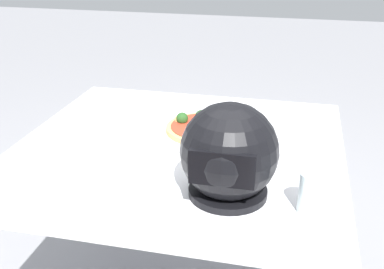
{
  "coord_description": "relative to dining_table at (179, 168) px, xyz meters",
  "views": [
    {
      "loc": [
        -0.37,
        1.4,
        1.46
      ],
      "look_at": [
        -0.03,
        -0.06,
        0.8
      ],
      "focal_mm": 44.07,
      "sensor_mm": 36.0,
      "label": 1
    }
  ],
  "objects": [
    {
      "name": "motorcycle_helmet",
      "position": [
        -0.21,
        0.28,
        0.21
      ],
      "size": [
        0.27,
        0.27,
        0.27
      ],
      "color": "black",
      "rests_on": "dining_table"
    },
    {
      "name": "drinking_glass",
      "position": [
        -0.44,
        0.31,
        0.14
      ],
      "size": [
        0.07,
        0.07,
        0.11
      ],
      "primitive_type": "cylinder",
      "color": "silver",
      "rests_on": "dining_table"
    },
    {
      "name": "pizza_plate",
      "position": [
        -0.07,
        -0.12,
        0.09
      ],
      "size": [
        0.32,
        0.32,
        0.01
      ],
      "primitive_type": "cylinder",
      "color": "white",
      "rests_on": "dining_table"
    },
    {
      "name": "dining_table",
      "position": [
        0.0,
        0.0,
        0.0
      ],
      "size": [
        1.09,
        1.06,
        0.78
      ],
      "color": "white",
      "rests_on": "ground"
    },
    {
      "name": "pizza",
      "position": [
        -0.06,
        -0.12,
        0.11
      ],
      "size": [
        0.28,
        0.28,
        0.06
      ],
      "color": "tan",
      "rests_on": "pizza_plate"
    }
  ]
}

